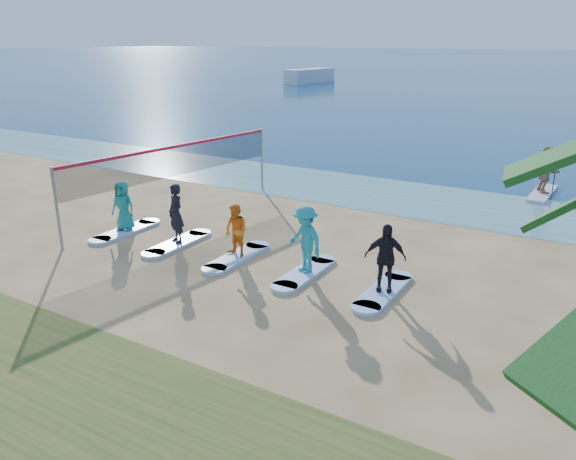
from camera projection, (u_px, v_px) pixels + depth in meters
The scene contains 16 objects.
ground at pixel (229, 291), 13.93m from camera, with size 600.00×600.00×0.00m, color tan.
shallow_water at pixel (387, 195), 22.44m from camera, with size 600.00×600.00×0.00m, color teal.
volleyball_net at pixel (175, 161), 19.36m from camera, with size 1.31×9.01×2.50m.
paddleboard at pixel (542, 193), 22.43m from camera, with size 0.70×3.00×0.12m, color silver.
paddleboarder at pixel (546, 169), 22.11m from camera, with size 1.70×0.54×1.84m, color tan.
boat_offshore_a at pixel (310, 83), 77.95m from camera, with size 2.36×8.63×1.85m, color silver.
surfboard_0 at pixel (126, 231), 18.11m from camera, with size 0.70×2.20×0.09m, color #A4C6FF.
student_0 at pixel (123, 206), 17.84m from camera, with size 0.78×0.51×1.59m, color #1B8576.
surfboard_1 at pixel (178, 243), 17.03m from camera, with size 0.70×2.20×0.09m, color #A4C6FF.
student_1 at pixel (176, 214), 16.73m from camera, with size 0.65×0.43×1.79m, color black.
surfboard_2 at pixel (237, 257), 15.95m from camera, with size 0.70×2.20×0.09m, color #A4C6FF.
student_2 at pixel (236, 231), 15.70m from camera, with size 0.73×0.57×1.50m, color orange.
surfboard_3 at pixel (305, 273), 14.88m from camera, with size 0.70×2.20×0.09m, color #A4C6FF.
student_3 at pixel (305, 239), 14.57m from camera, with size 1.17×0.67×1.81m, color teal.
surfboard_4 at pixel (383, 291), 13.80m from camera, with size 0.70×2.20×0.09m, color #A4C6FF.
student_4 at pixel (385, 258), 13.51m from camera, with size 1.00×0.42×1.70m, color black.
Camera 1 is at (7.77, -10.12, 5.96)m, focal length 35.00 mm.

